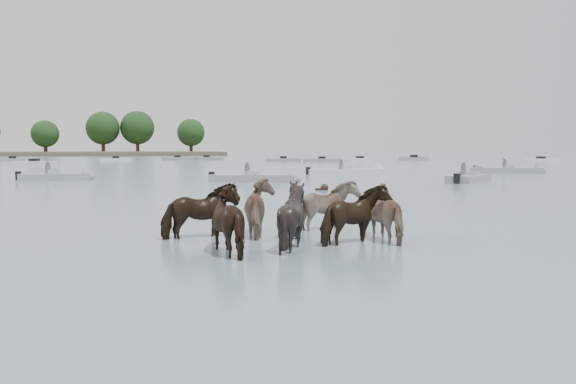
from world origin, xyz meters
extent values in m
plane|color=slate|center=(0.00, 0.00, 0.00)|extent=(400.00, 400.00, 0.00)
imported|color=black|center=(-1.99, 1.35, 0.59)|extent=(2.08, 1.46, 1.60)
imported|color=gray|center=(-0.32, 1.60, 0.63)|extent=(1.91, 2.05, 1.68)
imported|color=black|center=(0.40, 1.36, 0.59)|extent=(1.93, 1.89, 1.59)
imported|color=#7B6553|center=(1.47, 2.10, 0.58)|extent=(2.05, 1.52, 1.58)
imported|color=black|center=(-1.25, -0.78, 0.61)|extent=(2.11, 2.15, 1.65)
imported|color=black|center=(0.02, -0.50, 0.62)|extent=(1.93, 1.84, 1.66)
imported|color=black|center=(1.58, -0.18, 0.59)|extent=(2.07, 1.72, 1.60)
imported|color=#8F7361|center=(2.67, 0.17, 0.58)|extent=(1.94, 2.03, 1.58)
sphere|color=black|center=(5.09, 16.21, 0.12)|extent=(0.44, 0.44, 0.44)
cube|color=black|center=(4.84, 16.21, 0.02)|extent=(0.50, 0.22, 0.18)
cube|color=gray|center=(-10.84, 28.49, 0.20)|extent=(4.72, 2.34, 0.55)
cone|color=gray|center=(-8.62, 28.87, 0.20)|extent=(1.16, 1.73, 1.60)
cube|color=#99ADB7|center=(-10.84, 28.49, 0.55)|extent=(0.98, 1.24, 0.35)
cube|color=black|center=(-13.06, 28.11, 0.35)|extent=(0.40, 0.40, 0.60)
cylinder|color=#595966|center=(-11.24, 28.49, 0.75)|extent=(0.36, 0.36, 0.70)
sphere|color=#595966|center=(-11.24, 28.49, 1.20)|extent=(0.24, 0.24, 0.24)
cube|color=gray|center=(2.35, 24.16, 0.20)|extent=(5.81, 3.24, 0.55)
cone|color=gray|center=(5.01, 23.30, 0.20)|extent=(1.35, 1.80, 1.60)
cube|color=#99ADB7|center=(2.35, 24.16, 0.55)|extent=(1.11, 1.31, 0.35)
cube|color=black|center=(-0.31, 25.02, 0.35)|extent=(0.44, 0.44, 0.60)
cylinder|color=#595966|center=(1.95, 24.16, 0.75)|extent=(0.36, 0.36, 0.70)
sphere|color=#595966|center=(1.95, 24.16, 1.20)|extent=(0.24, 0.24, 0.24)
cube|color=silver|center=(11.04, 32.19, 0.20)|extent=(6.36, 1.83, 0.55)
cone|color=silver|center=(14.19, 32.08, 0.20)|extent=(0.96, 1.63, 1.60)
cube|color=#99ADB7|center=(11.04, 32.19, 0.55)|extent=(0.84, 1.15, 0.35)
cube|color=black|center=(7.89, 32.31, 0.35)|extent=(0.36, 0.36, 0.60)
cylinder|color=#595966|center=(10.64, 32.19, 0.75)|extent=(0.36, 0.36, 0.70)
sphere|color=#595966|center=(10.64, 32.19, 1.20)|extent=(0.24, 0.24, 0.24)
cube|color=gray|center=(16.07, 21.21, 0.20)|extent=(4.26, 4.11, 0.55)
cone|color=gray|center=(17.66, 22.68, 0.20)|extent=(1.75, 1.79, 1.60)
cube|color=#99ADB7|center=(16.07, 21.21, 0.55)|extent=(1.35, 1.37, 0.35)
cube|color=black|center=(14.48, 19.74, 0.35)|extent=(0.49, 0.49, 0.60)
cylinder|color=#595966|center=(15.67, 21.21, 0.75)|extent=(0.36, 0.36, 0.70)
sphere|color=#595966|center=(15.67, 21.21, 1.20)|extent=(0.24, 0.24, 0.24)
cube|color=gray|center=(25.88, 32.42, 0.20)|extent=(5.75, 3.46, 0.55)
cone|color=gray|center=(28.47, 31.44, 0.20)|extent=(1.41, 1.81, 1.60)
cube|color=#99ADB7|center=(25.88, 32.42, 0.55)|extent=(1.14, 1.33, 0.35)
cube|color=black|center=(23.28, 33.40, 0.35)|extent=(0.45, 0.45, 0.60)
cylinder|color=#595966|center=(25.48, 32.42, 0.75)|extent=(0.36, 0.36, 0.70)
sphere|color=#595966|center=(25.48, 32.42, 1.20)|extent=(0.24, 0.24, 0.24)
cube|color=gray|center=(-27.75, 82.44, 0.22)|extent=(4.53, 2.91, 0.60)
cube|color=black|center=(-27.75, 82.44, 0.60)|extent=(1.29, 1.29, 0.50)
cube|color=silver|center=(-20.05, 62.90, 0.22)|extent=(5.37, 2.52, 0.60)
cube|color=black|center=(-20.05, 62.90, 0.60)|extent=(1.18, 1.18, 0.50)
cube|color=silver|center=(-12.04, 79.94, 0.22)|extent=(4.91, 2.34, 0.60)
cube|color=black|center=(-12.04, 79.94, 0.60)|extent=(1.17, 1.17, 0.50)
cube|color=gray|center=(-2.55, 86.89, 0.22)|extent=(5.36, 2.19, 0.60)
cube|color=black|center=(-2.55, 86.89, 0.60)|extent=(1.13, 1.13, 0.50)
cube|color=gray|center=(2.47, 87.99, 0.22)|extent=(5.99, 3.63, 0.60)
cube|color=black|center=(2.47, 87.99, 0.60)|extent=(1.31, 1.31, 0.50)
cube|color=gray|center=(13.67, 74.90, 0.22)|extent=(5.60, 2.02, 0.60)
cube|color=black|center=(13.67, 74.90, 0.60)|extent=(1.09, 1.09, 0.50)
cube|color=gray|center=(19.09, 71.77, 0.22)|extent=(5.67, 1.82, 0.60)
cube|color=black|center=(19.09, 71.77, 0.60)|extent=(1.06, 1.06, 0.50)
cube|color=silver|center=(25.74, 73.67, 0.22)|extent=(4.63, 2.05, 0.60)
cube|color=black|center=(25.74, 73.67, 0.60)|extent=(1.12, 1.12, 0.50)
cube|color=gray|center=(37.02, 78.87, 0.22)|extent=(5.15, 1.99, 0.60)
cube|color=black|center=(37.02, 78.87, 0.60)|extent=(1.09, 1.09, 0.50)
cube|color=gray|center=(40.44, 86.69, 0.22)|extent=(5.16, 1.93, 0.60)
cube|color=black|center=(40.44, 86.69, 0.60)|extent=(1.08, 1.08, 0.50)
cube|color=silver|center=(51.77, 65.28, 0.22)|extent=(5.56, 1.86, 0.60)
cube|color=black|center=(51.77, 65.28, 0.60)|extent=(1.06, 1.06, 0.50)
cylinder|color=#382619|center=(-36.30, 145.65, 1.58)|extent=(1.00, 1.00, 3.16)
sphere|color=black|center=(-36.30, 145.65, 5.71)|extent=(7.03, 7.03, 7.03)
cylinder|color=#382619|center=(-23.14, 155.91, 2.09)|extent=(1.00, 1.00, 4.19)
sphere|color=black|center=(-23.14, 155.91, 7.56)|extent=(9.31, 9.31, 9.31)
cylinder|color=#382619|center=(-13.77, 156.92, 2.16)|extent=(1.00, 1.00, 4.31)
sphere|color=black|center=(-13.77, 156.92, 7.79)|extent=(9.58, 9.58, 9.58)
cylinder|color=#382619|center=(1.33, 155.79, 1.79)|extent=(1.00, 1.00, 3.57)
sphere|color=black|center=(1.33, 155.79, 6.45)|extent=(7.94, 7.94, 7.94)
camera|label=1|loc=(-2.50, -13.05, 2.28)|focal=35.74mm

